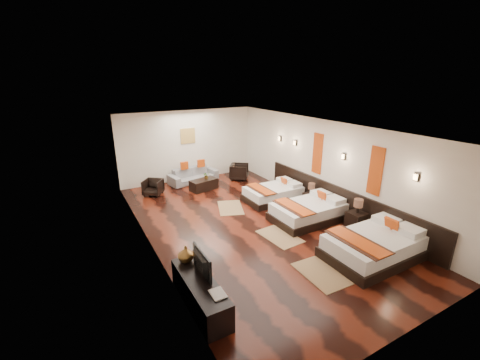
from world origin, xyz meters
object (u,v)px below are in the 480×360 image
bed_near (375,246)px  tv_console (200,293)px  nightstand_a (356,219)px  coffee_table (204,185)px  bed_far (274,193)px  figurine (186,254)px  armchair_right (239,172)px  armchair_left (153,187)px  book (211,296)px  nightstand_b (311,198)px  sofa (193,175)px  table_plant (206,175)px  bed_mid (309,211)px  tv (198,263)px

bed_near → tv_console: size_ratio=1.28×
bed_near → nightstand_a: nightstand_a is taller
coffee_table → bed_far: bearing=-51.2°
figurine → armchair_right: 6.92m
tv_console → armchair_left: (0.71, 6.11, 0.01)m
bed_near → book: size_ratio=7.21×
nightstand_b → armchair_right: (-0.69, 3.56, 0.05)m
nightstand_a → figurine: (-4.95, -0.02, 0.40)m
sofa → table_plant: table_plant is taller
armchair_right → coffee_table: (-1.76, -0.42, -0.12)m
coffee_table → figurine: bearing=-116.5°
coffee_table → table_plant: 0.36m
nightstand_b → bed_mid: bearing=-134.2°
tv_console → sofa: 7.22m
armchair_right → table_plant: 1.70m
bed_far → sofa: (-1.70, 3.16, 0.04)m
figurine → sofa: (2.50, 6.07, -0.43)m
bed_far → sofa: size_ratio=0.98×
coffee_table → bed_mid: bearing=-66.5°
bed_near → figurine: 4.38m
armchair_left → bed_far: bearing=2.5°
figurine → bed_near: bearing=-15.7°
bed_near → table_plant: bed_near is taller
bed_far → nightstand_a: size_ratio=2.14×
nightstand_a → bed_mid: bearing=124.3°
bed_far → tv_console: bearing=-139.3°
bed_near → coffee_table: bearing=105.3°
bed_mid → tv_console: (-4.20, -1.82, -0.00)m
figurine → coffee_table: 5.63m
tv_console → tv: tv is taller
nightstand_a → coffee_table: bearing=116.1°
nightstand_b → sofa: 4.85m
nightstand_b → tv: (-4.89, -2.41, 0.51)m
bed_near → nightstand_a: bearing=58.1°
bed_mid → armchair_right: 4.33m
tv → coffee_table: size_ratio=0.81×
bed_mid → table_plant: (-1.57, 3.92, 0.26)m
armchair_right → sofa: bearing=107.8°
bed_mid → coffee_table: 4.26m
nightstand_b → sofa: (-2.45, 4.18, 0.01)m
tv_console → armchair_right: size_ratio=2.53×
bed_mid → armchair_left: bed_mid is taller
nightstand_a → figurine: nightstand_a is taller
coffee_table → armchair_right: bearing=13.5°
book → table_plant: size_ratio=1.19×
table_plant → bed_near: bearing=-75.8°
book → sofa: book is taller
bed_mid → armchair_left: 5.53m
armchair_left → tv_console: bearing=-58.5°
bed_near → sofa: size_ratio=1.18×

